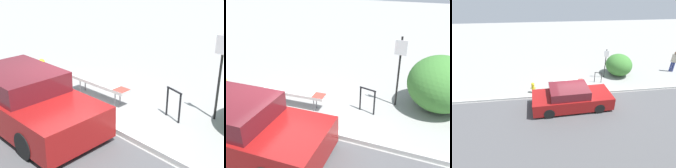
% 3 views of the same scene
% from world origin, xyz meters
% --- Properties ---
extents(ground_plane, '(60.00, 60.00, 0.00)m').
position_xyz_m(ground_plane, '(0.00, 0.00, 0.00)').
color(ground_plane, gray).
extents(curb, '(60.00, 0.20, 0.13)m').
position_xyz_m(curb, '(0.00, 0.00, 0.07)').
color(curb, '#B7B7B2').
rests_on(curb, ground_plane).
extents(bench, '(2.16, 0.47, 0.53)m').
position_xyz_m(bench, '(-0.44, 1.03, 0.46)').
color(bench, gray).
rests_on(bench, ground_plane).
extents(bike_rack, '(0.54, 0.19, 0.83)m').
position_xyz_m(bike_rack, '(1.87, 1.51, 0.50)').
color(bike_rack, black).
rests_on(bike_rack, ground_plane).
extents(sign_post, '(0.36, 0.08, 2.30)m').
position_xyz_m(sign_post, '(2.62, 2.29, 1.38)').
color(sign_post, black).
rests_on(sign_post, ground_plane).
extents(fire_hydrant, '(0.36, 0.22, 0.77)m').
position_xyz_m(fire_hydrant, '(-2.94, 0.61, 0.41)').
color(fire_hydrant, gold).
rests_on(fire_hydrant, ground_plane).
extents(parked_car_near, '(4.66, 1.99, 1.36)m').
position_xyz_m(parked_car_near, '(-0.66, -1.32, 0.63)').
color(parked_car_near, black).
rests_on(parked_car_near, ground_plane).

